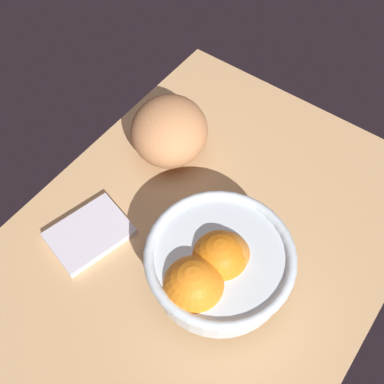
# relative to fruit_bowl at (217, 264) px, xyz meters

# --- Properties ---
(ground_plane) EXTENTS (0.75, 0.58, 0.03)m
(ground_plane) POSITION_rel_fruit_bowl_xyz_m (-0.06, -0.06, -0.08)
(ground_plane) COLOR tan
(fruit_bowl) EXTENTS (0.23, 0.23, 0.12)m
(fruit_bowl) POSITION_rel_fruit_bowl_xyz_m (0.00, 0.00, 0.00)
(fruit_bowl) COLOR silver
(fruit_bowl) RESTS_ON ground
(bread_loaf) EXTENTS (0.20, 0.20, 0.11)m
(bread_loaf) POSITION_rel_fruit_bowl_xyz_m (-0.17, -0.22, -0.01)
(bread_loaf) COLOR tan
(bread_loaf) RESTS_ON ground
(napkin_folded) EXTENTS (0.15, 0.13, 0.01)m
(napkin_folded) POSITION_rel_fruit_bowl_xyz_m (0.06, -0.22, -0.05)
(napkin_folded) COLOR silver
(napkin_folded) RESTS_ON ground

